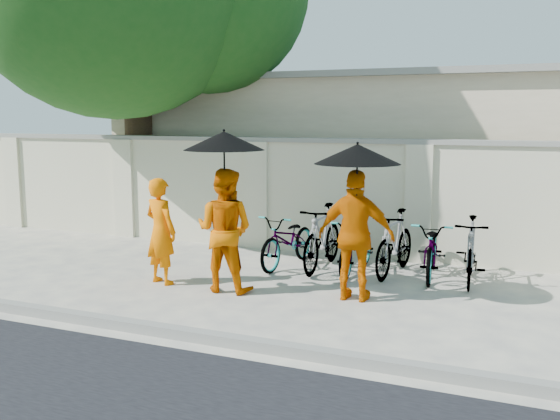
% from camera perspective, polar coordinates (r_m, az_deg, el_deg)
% --- Properties ---
extents(ground, '(80.00, 80.00, 0.00)m').
position_cam_1_polar(ground, '(8.74, -4.55, -7.84)').
color(ground, beige).
extents(kerb, '(40.00, 0.16, 0.12)m').
position_cam_1_polar(kerb, '(7.33, -10.76, -10.74)').
color(kerb, gray).
rests_on(kerb, ground).
extents(compound_wall, '(20.00, 0.30, 2.00)m').
position_cam_1_polar(compound_wall, '(11.12, 7.60, 0.92)').
color(compound_wall, beige).
rests_on(compound_wall, ground).
extents(building_behind, '(14.00, 6.00, 3.20)m').
position_cam_1_polar(building_behind, '(14.59, 15.40, 4.86)').
color(building_behind, beige).
rests_on(building_behind, ground).
extents(monk_left, '(0.66, 0.53, 1.58)m').
position_cam_1_polar(monk_left, '(9.36, -10.85, -1.90)').
color(monk_left, '#F26B00').
rests_on(monk_left, ground).
extents(monk_center, '(0.87, 0.69, 1.75)m').
position_cam_1_polar(monk_center, '(8.82, -5.08, -1.84)').
color(monk_center, '#D15C00').
rests_on(monk_center, ground).
extents(parasol_center, '(1.12, 1.12, 1.27)m').
position_cam_1_polar(parasol_center, '(8.59, -5.14, 6.32)').
color(parasol_center, black).
rests_on(parasol_center, ground).
extents(monk_right, '(1.04, 0.45, 1.77)m').
position_cam_1_polar(monk_right, '(8.39, 6.97, -2.35)').
color(monk_right, '#C85900').
rests_on(monk_right, ground).
extents(parasol_right, '(1.13, 1.13, 1.11)m').
position_cam_1_polar(parasol_right, '(8.17, 7.09, 5.10)').
color(parasol_right, black).
rests_on(parasol_right, ground).
extents(bike_0, '(0.79, 1.75, 0.89)m').
position_cam_1_polar(bike_0, '(10.28, 0.78, -2.77)').
color(bike_0, gray).
rests_on(bike_0, ground).
extents(bike_1, '(0.50, 1.76, 1.06)m').
position_cam_1_polar(bike_1, '(10.10, 3.90, -2.51)').
color(bike_1, gray).
rests_on(bike_1, ground).
extents(bike_2, '(0.59, 1.66, 0.87)m').
position_cam_1_polar(bike_2, '(9.95, 7.04, -3.26)').
color(bike_2, gray).
rests_on(bike_2, ground).
extents(bike_3, '(0.65, 1.73, 1.01)m').
position_cam_1_polar(bike_3, '(9.91, 10.44, -2.97)').
color(bike_3, gray).
rests_on(bike_3, ground).
extents(bike_4, '(0.78, 1.76, 0.90)m').
position_cam_1_polar(bike_4, '(9.86, 13.77, -3.48)').
color(bike_4, gray).
rests_on(bike_4, ground).
extents(bike_5, '(0.58, 1.67, 0.98)m').
position_cam_1_polar(bike_5, '(9.67, 17.06, -3.59)').
color(bike_5, gray).
rests_on(bike_5, ground).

